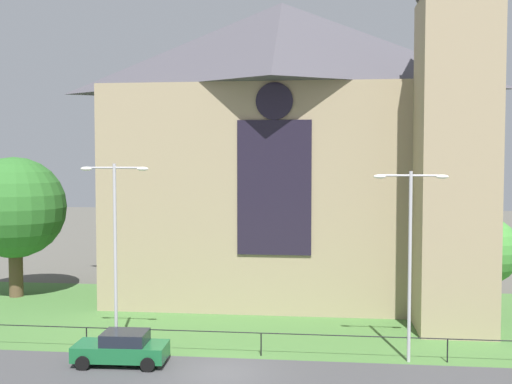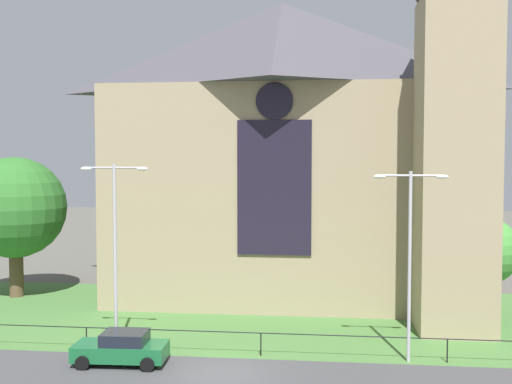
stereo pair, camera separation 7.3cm
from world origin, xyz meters
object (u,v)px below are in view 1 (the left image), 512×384
at_px(streetlamp_far, 410,242).
at_px(parked_car_green, 122,348).
at_px(tree_left_far, 15,208).
at_px(church_building, 292,146).
at_px(tree_right_near, 485,251).
at_px(streetlamp_near, 115,234).

distance_m(streetlamp_far, parked_car_green, 14.07).
xyz_separation_m(tree_left_far, parked_car_green, (11.78, -12.80, -5.33)).
height_order(church_building, tree_left_far, church_building).
relative_size(tree_right_near, parked_car_green, 1.46).
distance_m(streetlamp_near, streetlamp_far, 13.99).
bearing_deg(parked_car_green, tree_right_near, -157.80).
height_order(tree_right_near, streetlamp_far, streetlamp_far).
height_order(streetlamp_far, parked_car_green, streetlamp_far).
relative_size(tree_left_far, tree_right_near, 1.53).
relative_size(tree_right_near, streetlamp_near, 0.68).
distance_m(tree_right_near, streetlamp_near, 19.98).
distance_m(tree_left_far, streetlamp_near, 15.47).
distance_m(streetlamp_near, parked_car_green, 5.40).
xyz_separation_m(streetlamp_near, streetlamp_far, (13.99, 0.00, -0.18)).
height_order(tree_right_near, streetlamp_near, streetlamp_near).
bearing_deg(tree_left_far, parked_car_green, -47.38).
distance_m(church_building, parked_car_green, 18.99).
distance_m(tree_left_far, streetlamp_far, 27.20).
xyz_separation_m(streetlamp_far, parked_car_green, (-13.09, -1.82, -4.82)).
relative_size(streetlamp_near, parked_car_green, 2.15).
bearing_deg(streetlamp_near, streetlamp_far, 0.00).
xyz_separation_m(tree_left_far, streetlamp_far, (24.87, -10.98, -0.50)).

